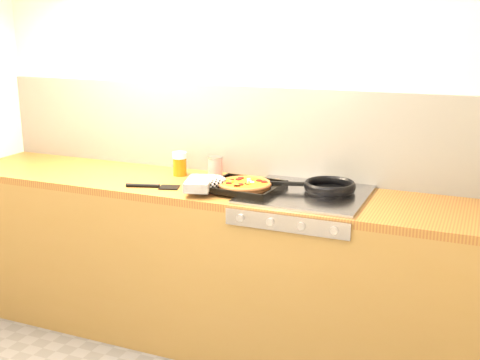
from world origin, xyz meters
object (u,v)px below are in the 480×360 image
at_px(frying_pan, 328,187).
at_px(juice_glass, 180,164).
at_px(pizza_on_tray, 233,184).
at_px(tomato_can, 215,167).

xyz_separation_m(frying_pan, juice_glass, (-0.88, 0.05, 0.03)).
bearing_deg(pizza_on_tray, frying_pan, 17.30).
bearing_deg(tomato_can, juice_glass, -168.76).
relative_size(pizza_on_tray, juice_glass, 3.58).
bearing_deg(tomato_can, frying_pan, -8.02).
relative_size(pizza_on_tray, frying_pan, 1.05).
bearing_deg(frying_pan, tomato_can, 171.98).
bearing_deg(juice_glass, tomato_can, 11.24).
height_order(pizza_on_tray, frying_pan, pizza_on_tray).
xyz_separation_m(frying_pan, tomato_can, (-0.67, 0.09, 0.02)).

